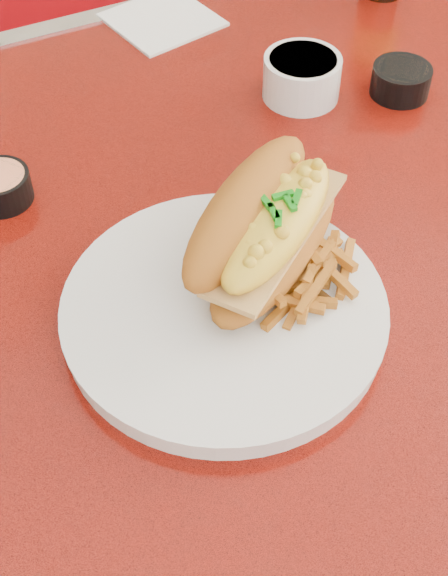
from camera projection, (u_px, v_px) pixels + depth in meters
name	position (u px, v px, depth m)	size (l,w,h in m)	color
ground	(290.00, 530.00, 1.36)	(8.00, 8.00, 0.00)	beige
diner_table	(324.00, 293.00, 0.90)	(1.23, 0.83, 0.77)	red
booth_bench_far	(100.00, 129.00, 1.62)	(1.20, 0.51, 0.90)	maroon
dinner_plate	(224.00, 312.00, 0.66)	(0.27, 0.27, 0.02)	silver
mac_hoagie	(266.00, 226.00, 0.66)	(0.22, 0.19, 0.09)	#AA611B
fries_pile	(294.00, 266.00, 0.66)	(0.09, 0.09, 0.03)	#C07420
fork	(256.00, 247.00, 0.70)	(0.06, 0.17, 0.00)	silver
gravy_ramekin	(302.00, 76.00, 0.86)	(0.11, 0.11, 0.05)	silver
sauce_cup_left	(0.00, 186.00, 0.75)	(0.07, 0.07, 0.03)	black
sauce_cup_right	(401.00, 79.00, 0.87)	(0.08, 0.08, 0.03)	black
paper_napkin	(162.00, 20.00, 0.98)	(0.12, 0.12, 0.00)	white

